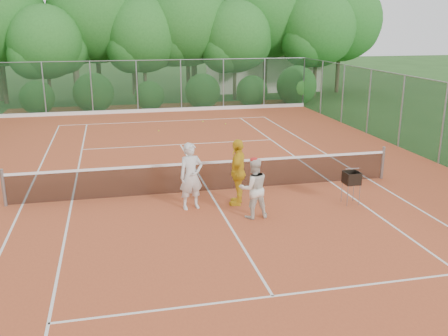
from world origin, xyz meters
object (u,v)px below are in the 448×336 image
at_px(player_white, 191,176).
at_px(player_yellow, 238,172).
at_px(ball_hopper, 352,179).
at_px(player_center_grp, 254,188).

height_order(player_white, player_yellow, player_yellow).
height_order(player_white, ball_hopper, player_white).
bearing_deg(ball_hopper, player_white, 160.19).
height_order(player_white, player_center_grp, player_white).
xyz_separation_m(player_center_grp, player_yellow, (-0.15, 1.11, 0.13)).
distance_m(player_white, player_yellow, 1.37).
relative_size(player_white, ball_hopper, 1.98).
bearing_deg(player_white, player_center_grp, -46.99).
xyz_separation_m(player_center_grp, ball_hopper, (3.04, 0.40, -0.07)).
relative_size(player_center_grp, ball_hopper, 1.75).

